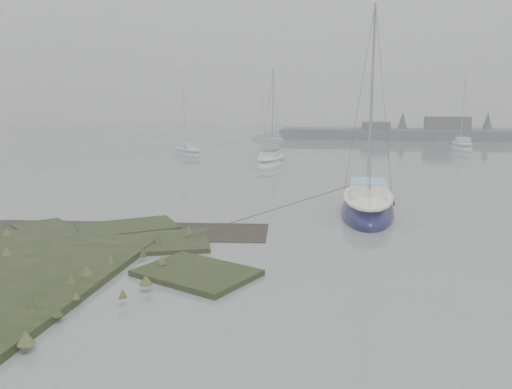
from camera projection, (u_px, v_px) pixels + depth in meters
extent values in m
plane|color=slate|center=(285.00, 162.00, 45.34)|extent=(160.00, 160.00, 0.00)
cube|color=#4C4F51|center=(488.00, 135.00, 72.03)|extent=(60.00, 8.00, 1.60)
cube|color=#424247|center=(376.00, 129.00, 73.51)|extent=(4.00, 3.00, 2.20)
cube|color=#424247|center=(447.00, 127.00, 71.81)|extent=(6.00, 3.00, 3.00)
cone|color=#384238|center=(402.00, 123.00, 74.66)|extent=(2.00, 2.00, 3.50)
cone|color=#384238|center=(487.00, 124.00, 72.70)|extent=(2.00, 2.00, 3.50)
ellipsoid|color=#0D0F3A|center=(367.00, 211.00, 24.37)|extent=(2.77, 7.72, 1.85)
ellipsoid|color=white|center=(368.00, 196.00, 24.24)|extent=(2.23, 6.72, 0.52)
cube|color=white|center=(368.00, 188.00, 23.84)|extent=(1.72, 2.67, 0.55)
cube|color=#93C3E4|center=(369.00, 182.00, 23.78)|extent=(1.61, 2.45, 0.09)
cylinder|color=#939399|center=(372.00, 97.00, 24.31)|extent=(0.12, 0.12, 8.73)
cylinder|color=#939399|center=(369.00, 182.00, 23.57)|extent=(0.20, 3.06, 0.10)
ellipsoid|color=white|center=(271.00, 164.00, 42.73)|extent=(2.54, 6.37, 1.51)
ellipsoid|color=white|center=(271.00, 157.00, 42.62)|extent=(2.07, 5.54, 0.43)
cube|color=white|center=(270.00, 153.00, 42.30)|extent=(1.50, 2.23, 0.44)
cube|color=navy|center=(270.00, 150.00, 42.25)|extent=(1.40, 2.05, 0.07)
cylinder|color=#939399|center=(273.00, 111.00, 42.67)|extent=(0.10, 0.10, 7.11)
cylinder|color=#939399|center=(270.00, 151.00, 42.08)|extent=(0.28, 2.49, 0.08)
ellipsoid|color=#B3B9BE|center=(188.00, 154.00, 51.00)|extent=(4.84, 5.26, 1.31)
ellipsoid|color=white|center=(188.00, 149.00, 50.91)|extent=(4.12, 4.50, 0.37)
cube|color=white|center=(189.00, 146.00, 50.65)|extent=(2.08, 2.16, 0.39)
cube|color=#B1B4BE|center=(189.00, 144.00, 50.61)|extent=(1.92, 1.99, 0.06)
cylinder|color=#939399|center=(184.00, 116.00, 50.88)|extent=(0.08, 0.08, 6.16)
cylinder|color=#939399|center=(189.00, 144.00, 50.48)|extent=(1.45, 1.69, 0.07)
ellipsoid|color=silver|center=(462.00, 149.00, 56.96)|extent=(2.43, 6.50, 1.56)
ellipsoid|color=silver|center=(462.00, 143.00, 56.85)|extent=(1.96, 5.66, 0.44)
cube|color=silver|center=(463.00, 140.00, 56.51)|extent=(1.48, 2.26, 0.46)
cube|color=silver|center=(463.00, 138.00, 56.47)|extent=(1.38, 2.08, 0.07)
cylinder|color=#939399|center=(463.00, 108.00, 56.91)|extent=(0.10, 0.10, 7.32)
cylinder|color=#939399|center=(463.00, 138.00, 56.29)|extent=(0.21, 2.56, 0.08)
ellipsoid|color=#ADB1B8|center=(267.00, 139.00, 72.96)|extent=(5.65, 3.50, 1.30)
ellipsoid|color=silver|center=(267.00, 135.00, 72.87)|extent=(4.88, 2.93, 0.37)
cube|color=silver|center=(268.00, 133.00, 72.70)|extent=(2.12, 1.71, 0.38)
cube|color=#AEB4B9|center=(268.00, 131.00, 72.66)|extent=(1.95, 1.59, 0.06)
cylinder|color=#939399|center=(263.00, 112.00, 72.59)|extent=(0.08, 0.08, 6.14)
cylinder|color=#939399|center=(269.00, 131.00, 72.58)|extent=(2.04, 0.80, 0.07)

